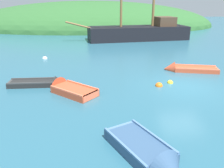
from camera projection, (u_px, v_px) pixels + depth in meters
The scene contains 10 objects.
ground_plane at pixel (184, 86), 13.08m from camera, with size 120.00×120.00×0.00m, color #285B70.
shore_hill at pixel (92, 26), 45.06m from camera, with size 47.09×26.85×9.35m, color #2D602D.
sailing_ship at pixel (139, 35), 28.71m from camera, with size 15.11×5.19×10.62m.
rowboat_center at pixel (186, 70), 15.99m from camera, with size 3.76×1.88×1.06m.
rowboat_far at pixel (42, 84), 13.23m from camera, with size 3.29×0.95×0.89m.
rowboat_portside at pixel (68, 90), 12.26m from camera, with size 3.02×2.87×1.16m.
rowboat_outer_left at pixel (149, 156), 7.03m from camera, with size 2.42×3.21×1.20m.
buoy_orange at pixel (159, 86), 13.14m from camera, with size 0.43×0.43×0.43m, color orange.
buoy_yellow at pixel (170, 83), 13.64m from camera, with size 0.35×0.35×0.35m, color yellow.
buoy_white at pixel (45, 59), 19.38m from camera, with size 0.42×0.42×0.42m, color white.
Camera 1 is at (-5.03, -11.91, 4.59)m, focal length 36.76 mm.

